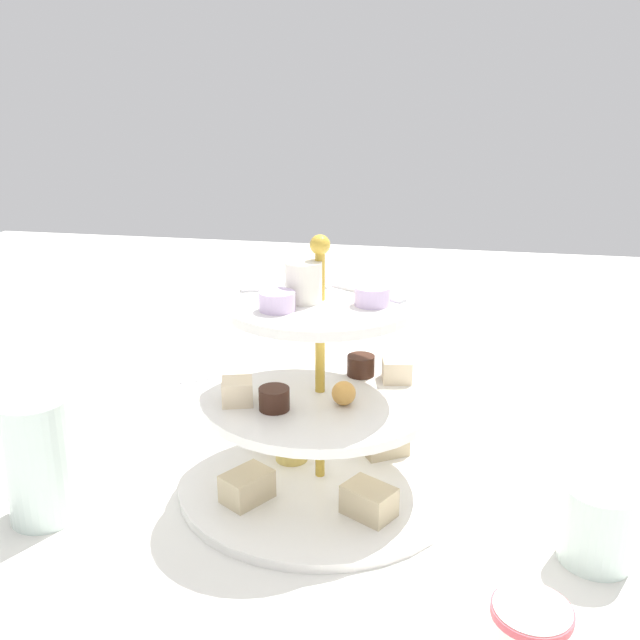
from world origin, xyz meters
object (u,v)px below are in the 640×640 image
(butter_knife_left, at_px, (237,373))
(teacup_with_saucer, at_px, (529,637))
(water_glass_short_left, at_px, (598,525))
(water_glass_tall_right, at_px, (39,459))
(tiered_serving_stand, at_px, (320,415))

(butter_knife_left, bearing_deg, teacup_with_saucer, 93.52)
(teacup_with_saucer, bearing_deg, water_glass_short_left, -116.92)
(water_glass_tall_right, xyz_separation_m, teacup_with_saucer, (-0.45, 0.10, -0.04))
(water_glass_tall_right, xyz_separation_m, butter_knife_left, (-0.07, -0.39, -0.06))
(tiered_serving_stand, xyz_separation_m, water_glass_tall_right, (0.25, 0.11, -0.02))
(tiered_serving_stand, distance_m, water_glass_tall_right, 0.28)
(water_glass_tall_right, bearing_deg, teacup_with_saucer, 167.11)
(water_glass_tall_right, relative_size, butter_knife_left, 0.74)
(tiered_serving_stand, height_order, butter_knife_left, tiered_serving_stand)
(butter_knife_left, bearing_deg, water_glass_tall_right, 44.94)
(tiered_serving_stand, bearing_deg, water_glass_tall_right, 23.70)
(water_glass_tall_right, height_order, teacup_with_saucer, water_glass_tall_right)
(tiered_serving_stand, bearing_deg, butter_knife_left, -56.61)
(teacup_with_saucer, relative_size, butter_knife_left, 0.53)
(teacup_with_saucer, xyz_separation_m, butter_knife_left, (0.38, -0.49, -0.02))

